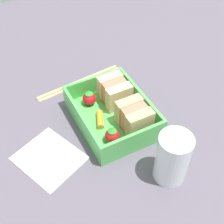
% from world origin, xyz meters
% --- Properties ---
extents(ground_plane, '(1.20, 1.20, 0.02)m').
position_xyz_m(ground_plane, '(0.00, 0.00, -0.01)').
color(ground_plane, '#564E5C').
extents(bento_tray, '(0.18, 0.14, 0.01)m').
position_xyz_m(bento_tray, '(0.00, 0.00, 0.01)').
color(bento_tray, '#4FB351').
rests_on(bento_tray, ground_plane).
extents(bento_rim, '(0.18, 0.14, 0.04)m').
position_xyz_m(bento_rim, '(0.00, 0.00, 0.03)').
color(bento_rim, '#4FB351').
rests_on(bento_rim, bento_tray).
extents(sandwich_left, '(0.06, 0.05, 0.05)m').
position_xyz_m(sandwich_left, '(-0.04, 0.03, 0.04)').
color(sandwich_left, '#DBB984').
rests_on(sandwich_left, bento_tray).
extents(sandwich_center_left, '(0.06, 0.05, 0.05)m').
position_xyz_m(sandwich_center_left, '(0.04, 0.03, 0.04)').
color(sandwich_center_left, tan).
rests_on(sandwich_center_left, bento_tray).
extents(strawberry_left, '(0.03, 0.03, 0.03)m').
position_xyz_m(strawberry_left, '(-0.06, -0.02, 0.03)').
color(strawberry_left, red).
rests_on(strawberry_left, bento_tray).
extents(carrot_stick_far_left, '(0.04, 0.03, 0.01)m').
position_xyz_m(carrot_stick_far_left, '(0.00, -0.03, 0.02)').
color(carrot_stick_far_left, orange).
rests_on(carrot_stick_far_left, bento_tray).
extents(strawberry_far_left, '(0.03, 0.03, 0.03)m').
position_xyz_m(strawberry_far_left, '(0.05, -0.03, 0.03)').
color(strawberry_far_left, red).
rests_on(strawberry_far_left, bento_tray).
extents(chopstick_pair, '(0.04, 0.21, 0.01)m').
position_xyz_m(chopstick_pair, '(-0.14, -0.01, 0.00)').
color(chopstick_pair, tan).
rests_on(chopstick_pair, ground_plane).
extents(drinking_glass, '(0.06, 0.06, 0.10)m').
position_xyz_m(drinking_glass, '(0.16, 0.03, 0.05)').
color(drinking_glass, white).
rests_on(drinking_glass, ground_plane).
extents(folded_napkin, '(0.14, 0.13, 0.00)m').
position_xyz_m(folded_napkin, '(0.03, -0.15, 0.00)').
color(folded_napkin, silver).
rests_on(folded_napkin, ground_plane).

